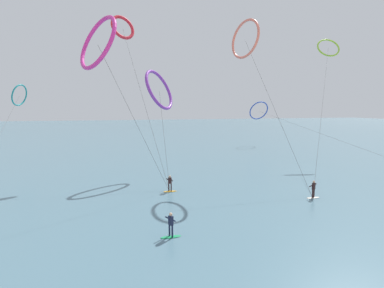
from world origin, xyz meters
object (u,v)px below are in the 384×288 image
at_px(surfer_amber, 170,185).
at_px(kite_violet, 159,90).
at_px(kite_coral, 245,39).
at_px(kite_magenta, 98,43).
at_px(kite_teal, 19,95).
at_px(kite_lime, 328,48).
at_px(surfer_ivory, 313,190).
at_px(kite_crimson, 123,28).
at_px(surfer_emerald, 171,227).
at_px(kite_cobalt, 259,111).

bearing_deg(surfer_amber, kite_violet, 122.38).
distance_m(surfer_amber, kite_coral, 19.22).
height_order(kite_magenta, kite_teal, kite_magenta).
xyz_separation_m(kite_magenta, kite_lime, (36.14, 14.89, 4.43)).
relative_size(surfer_ivory, kite_teal, 0.06).
xyz_separation_m(kite_coral, kite_violet, (-9.68, 4.24, -5.83)).
bearing_deg(kite_crimson, surfer_amber, -101.23).
xyz_separation_m(kite_violet, kite_crimson, (-4.15, 4.05, 8.33)).
distance_m(surfer_ivory, kite_lime, 31.12).
bearing_deg(kite_teal, kite_violet, 63.04).
height_order(kite_magenta, kite_crimson, kite_crimson).
height_order(surfer_emerald, kite_teal, kite_teal).
bearing_deg(kite_coral, kite_crimson, -137.58).
bearing_deg(kite_cobalt, kite_teal, -1.30).
bearing_deg(kite_teal, kite_cobalt, 109.44).
relative_size(surfer_amber, kite_lime, 0.08).
xyz_separation_m(surfer_ivory, kite_magenta, (-19.27, 4.25, 13.39)).
relative_size(surfer_emerald, kite_lime, 0.08).
bearing_deg(kite_teal, kite_crimson, 62.72).
distance_m(kite_crimson, kite_cobalt, 38.40).
distance_m(kite_coral, kite_violet, 12.07).
distance_m(surfer_emerald, kite_cobalt, 51.73).
bearing_deg(surfer_amber, kite_lime, 58.94).
height_order(kite_magenta, kite_violet, kite_magenta).
relative_size(surfer_emerald, kite_violet, 0.13).
bearing_deg(kite_lime, kite_teal, 174.25).
relative_size(surfer_ivory, kite_crimson, 0.08).
distance_m(surfer_emerald, kite_lime, 43.32).
bearing_deg(surfer_ivory, kite_coral, 81.85).
distance_m(surfer_ivory, kite_cobalt, 40.89).
height_order(surfer_emerald, surfer_amber, same).
distance_m(kite_violet, kite_crimson, 10.15).
relative_size(kite_coral, kite_lime, 0.92).
height_order(kite_coral, kite_crimson, kite_crimson).
xyz_separation_m(surfer_amber, kite_lime, (29.70, 13.55, 17.82)).
bearing_deg(kite_teal, surfer_amber, 54.05).
distance_m(surfer_amber, kite_violet, 13.08).
bearing_deg(kite_cobalt, surfer_ivory, 67.23).
bearing_deg(kite_crimson, kite_cobalt, 3.83).
distance_m(surfer_emerald, kite_magenta, 16.69).
height_order(surfer_emerald, kite_magenta, kite_magenta).
height_order(surfer_emerald, kite_crimson, kite_crimson).
bearing_deg(surfer_amber, surfer_emerald, -65.86).
bearing_deg(kite_crimson, kite_lime, -26.53).
xyz_separation_m(kite_magenta, kite_coral, (16.41, 5.43, 2.53)).
distance_m(surfer_emerald, kite_teal, 47.49).
bearing_deg(kite_cobalt, kite_magenta, 42.88).
distance_m(surfer_ivory, surfer_amber, 14.01).
bearing_deg(surfer_emerald, kite_teal, 174.23).
relative_size(surfer_ivory, kite_violet, 0.13).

